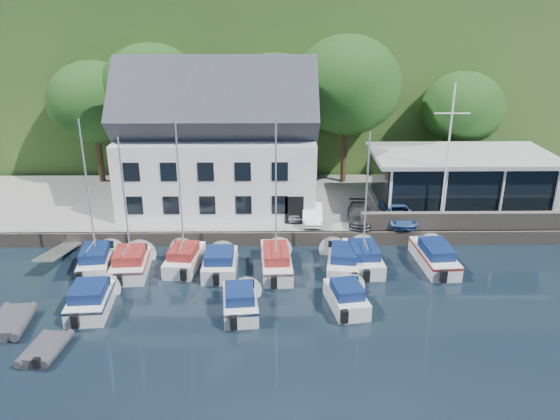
{
  "coord_description": "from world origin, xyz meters",
  "views": [
    {
      "loc": [
        -2.89,
        -22.81,
        15.48
      ],
      "look_at": [
        -2.53,
        9.0,
        3.35
      ],
      "focal_mm": 35.0,
      "sensor_mm": 36.0,
      "label": 1
    }
  ],
  "objects_px": {
    "car_silver": "(291,208)",
    "boat_r1_4": "(276,197)",
    "boat_r2_0": "(91,296)",
    "dinghy_1": "(45,347)",
    "club_pavilion": "(459,180)",
    "boat_r1_5": "(343,257)",
    "harbor_building": "(218,149)",
    "boat_r1_3": "(220,261)",
    "car_white": "(312,212)",
    "boat_r1_0": "(89,198)",
    "boat_r2_3": "(346,295)",
    "car_blue": "(398,213)",
    "car_dgrey": "(360,214)",
    "boat_r1_7": "(434,254)",
    "boat_r1_6": "(366,198)",
    "boat_r1_2": "(180,199)",
    "boat_r1_1": "(124,200)",
    "boat_r2_2": "(240,299)",
    "dinghy_0": "(10,320)",
    "flagpole": "(447,157)"
  },
  "relations": [
    {
      "from": "boat_r1_5",
      "to": "dinghy_1",
      "type": "bearing_deg",
      "value": -141.67
    },
    {
      "from": "car_dgrey",
      "to": "boat_r1_1",
      "type": "relative_size",
      "value": 0.42
    },
    {
      "from": "car_silver",
      "to": "car_white",
      "type": "height_order",
      "value": "car_white"
    },
    {
      "from": "car_white",
      "to": "boat_r1_0",
      "type": "relative_size",
      "value": 0.42
    },
    {
      "from": "boat_r1_1",
      "to": "dinghy_0",
      "type": "height_order",
      "value": "boat_r1_1"
    },
    {
      "from": "harbor_building",
      "to": "boat_r2_3",
      "type": "xyz_separation_m",
      "value": [
        7.98,
        -13.53,
        -4.62
      ]
    },
    {
      "from": "car_white",
      "to": "boat_r1_4",
      "type": "relative_size",
      "value": 0.41
    },
    {
      "from": "boat_r2_2",
      "to": "boat_r2_3",
      "type": "xyz_separation_m",
      "value": [
        5.72,
        0.41,
        -0.02
      ]
    },
    {
      "from": "boat_r1_5",
      "to": "harbor_building",
      "type": "bearing_deg",
      "value": 141.66
    },
    {
      "from": "boat_r2_0",
      "to": "dinghy_1",
      "type": "xyz_separation_m",
      "value": [
        -0.97,
        -3.96,
        -0.45
      ]
    },
    {
      "from": "harbor_building",
      "to": "boat_r1_3",
      "type": "height_order",
      "value": "harbor_building"
    },
    {
      "from": "car_dgrey",
      "to": "boat_r1_1",
      "type": "bearing_deg",
      "value": -154.35
    },
    {
      "from": "boat_r1_3",
      "to": "harbor_building",
      "type": "bearing_deg",
      "value": 93.98
    },
    {
      "from": "boat_r1_7",
      "to": "dinghy_0",
      "type": "xyz_separation_m",
      "value": [
        -23.45,
        -6.75,
        -0.39
      ]
    },
    {
      "from": "club_pavilion",
      "to": "boat_r2_0",
      "type": "xyz_separation_m",
      "value": [
        -23.72,
        -13.12,
        -2.27
      ]
    },
    {
      "from": "flagpole",
      "to": "boat_r2_2",
      "type": "distance_m",
      "value": 17.39
    },
    {
      "from": "harbor_building",
      "to": "car_dgrey",
      "type": "height_order",
      "value": "harbor_building"
    },
    {
      "from": "car_silver",
      "to": "boat_r1_4",
      "type": "relative_size",
      "value": 0.36
    },
    {
      "from": "car_white",
      "to": "boat_r1_5",
      "type": "distance_m",
      "value": 5.68
    },
    {
      "from": "car_white",
      "to": "boat_r1_6",
      "type": "bearing_deg",
      "value": -58.16
    },
    {
      "from": "car_silver",
      "to": "boat_r1_3",
      "type": "distance_m",
      "value": 8.16
    },
    {
      "from": "boat_r2_2",
      "to": "dinghy_1",
      "type": "relative_size",
      "value": 1.88
    },
    {
      "from": "boat_r2_3",
      "to": "boat_r1_4",
      "type": "bearing_deg",
      "value": 120.44
    },
    {
      "from": "car_white",
      "to": "boat_r1_4",
      "type": "bearing_deg",
      "value": -112.35
    },
    {
      "from": "boat_r1_3",
      "to": "boat_r1_7",
      "type": "height_order",
      "value": "boat_r1_7"
    },
    {
      "from": "boat_r1_1",
      "to": "dinghy_1",
      "type": "relative_size",
      "value": 3.34
    },
    {
      "from": "club_pavilion",
      "to": "car_blue",
      "type": "height_order",
      "value": "club_pavilion"
    },
    {
      "from": "club_pavilion",
      "to": "boat_r1_3",
      "type": "height_order",
      "value": "club_pavilion"
    },
    {
      "from": "club_pavilion",
      "to": "boat_r1_5",
      "type": "xyz_separation_m",
      "value": [
        -9.62,
        -8.36,
        -2.33
      ]
    },
    {
      "from": "boat_r1_3",
      "to": "boat_r1_6",
      "type": "distance_m",
      "value": 9.66
    },
    {
      "from": "club_pavilion",
      "to": "boat_r1_5",
      "type": "relative_size",
      "value": 2.02
    },
    {
      "from": "car_blue",
      "to": "boat_r1_3",
      "type": "height_order",
      "value": "car_blue"
    },
    {
      "from": "boat_r1_5",
      "to": "car_blue",
      "type": "bearing_deg",
      "value": 57.38
    },
    {
      "from": "boat_r1_6",
      "to": "boat_r2_3",
      "type": "bearing_deg",
      "value": -112.04
    },
    {
      "from": "club_pavilion",
      "to": "boat_r1_1",
      "type": "xyz_separation_m",
      "value": [
        -22.65,
        -8.75,
        1.63
      ]
    },
    {
      "from": "boat_r1_7",
      "to": "boat_r2_3",
      "type": "bearing_deg",
      "value": -144.93
    },
    {
      "from": "boat_r1_0",
      "to": "dinghy_0",
      "type": "distance_m",
      "value": 8.13
    },
    {
      "from": "boat_r1_3",
      "to": "boat_r1_6",
      "type": "xyz_separation_m",
      "value": [
        8.86,
        0.77,
        3.76
      ]
    },
    {
      "from": "car_blue",
      "to": "boat_r1_7",
      "type": "height_order",
      "value": "car_blue"
    },
    {
      "from": "boat_r1_3",
      "to": "car_blue",
      "type": "bearing_deg",
      "value": 24.12
    },
    {
      "from": "boat_r1_7",
      "to": "boat_r2_2",
      "type": "height_order",
      "value": "boat_r1_7"
    },
    {
      "from": "car_silver",
      "to": "boat_r1_5",
      "type": "relative_size",
      "value": 0.52
    },
    {
      "from": "car_white",
      "to": "boat_r1_6",
      "type": "xyz_separation_m",
      "value": [
        2.85,
        -5.06,
        2.86
      ]
    },
    {
      "from": "boat_r1_1",
      "to": "boat_r1_2",
      "type": "relative_size",
      "value": 1.05
    },
    {
      "from": "boat_r1_6",
      "to": "boat_r1_0",
      "type": "bearing_deg",
      "value": 177.53
    },
    {
      "from": "boat_r1_0",
      "to": "boat_r2_3",
      "type": "distance_m",
      "value": 16.04
    },
    {
      "from": "boat_r1_6",
      "to": "boat_r1_2",
      "type": "bearing_deg",
      "value": 176.75
    },
    {
      "from": "car_dgrey",
      "to": "boat_r1_1",
      "type": "height_order",
      "value": "boat_r1_1"
    },
    {
      "from": "car_dgrey",
      "to": "boat_r1_2",
      "type": "relative_size",
      "value": 0.43
    },
    {
      "from": "car_dgrey",
      "to": "boat_r2_2",
      "type": "bearing_deg",
      "value": -122.38
    }
  ]
}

